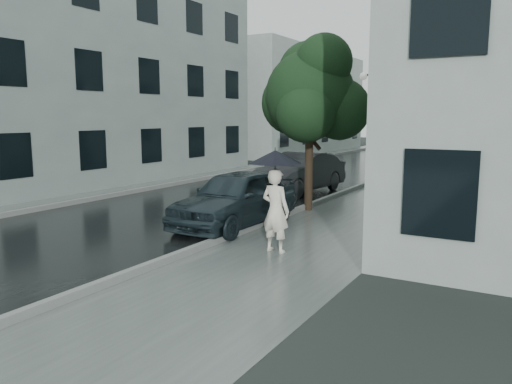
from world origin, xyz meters
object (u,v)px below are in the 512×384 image
Objects in this scene: pedestrian at (276,211)px; lamp_post at (371,120)px; car_far at (299,173)px; street_tree at (311,94)px; car_near at (236,198)px.

lamp_post is (-1.53, 11.63, 1.80)m from pedestrian.
car_far is at bearing -60.94° from pedestrian.
pedestrian is at bearing -74.46° from street_tree.
street_tree reaches higher than pedestrian.
pedestrian reaches higher than car_far.
lamp_post is (-0.16, 6.69, -0.85)m from street_tree.
street_tree is 1.14× the size of car_far.
car_far is at bearing 120.42° from street_tree.
lamp_post reaches higher than car_near.
pedestrian is 5.77m from street_tree.
pedestrian is at bearing -62.28° from car_far.
pedestrian is 2.78m from car_near.
street_tree is at bearing -93.16° from lamp_post.
street_tree is 4.41m from car_far.
street_tree is at bearing -53.34° from car_far.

